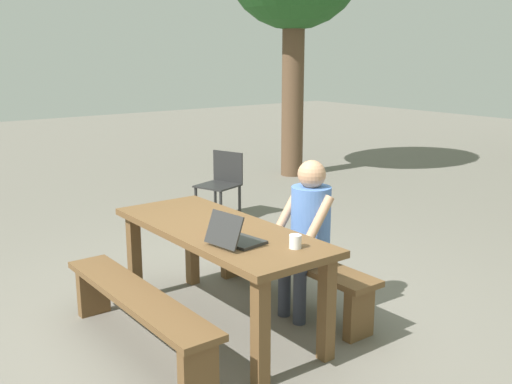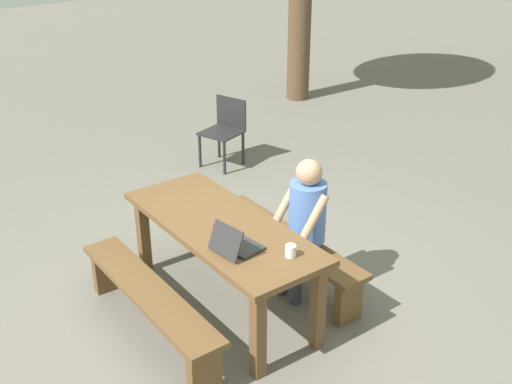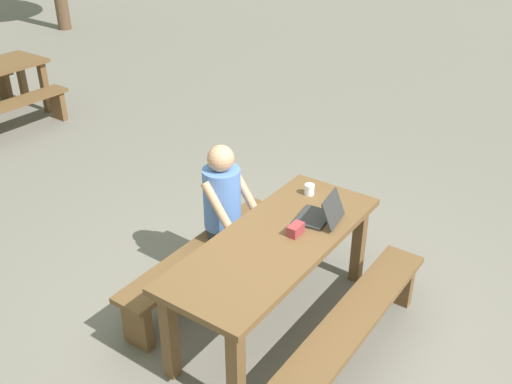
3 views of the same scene
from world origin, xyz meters
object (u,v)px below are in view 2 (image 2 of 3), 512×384
object	(u,v)px
laptop	(235,244)
small_pouch	(222,229)
coffee_mug	(291,251)
person_seated	(304,218)
plastic_chair	(225,129)
picnic_table_front	(222,237)

from	to	relation	value
laptop	small_pouch	distance (m)	0.27
laptop	coffee_mug	distance (m)	0.41
person_seated	laptop	bearing A→B (deg)	-79.06
laptop	plastic_chair	world-z (taller)	laptop
picnic_table_front	plastic_chair	size ratio (longest dim) A/B	2.31
person_seated	plastic_chair	xyz separation A→B (m)	(-2.70, 1.03, -0.27)
plastic_chair	person_seated	bearing A→B (deg)	-39.47
picnic_table_front	laptop	world-z (taller)	laptop
coffee_mug	plastic_chair	size ratio (longest dim) A/B	0.11
coffee_mug	picnic_table_front	bearing A→B (deg)	-169.55
laptop	small_pouch	size ratio (longest dim) A/B	2.58
picnic_table_front	plastic_chair	distance (m)	2.97
laptop	person_seated	distance (m)	0.81
person_seated	coffee_mug	bearing A→B (deg)	-48.73
small_pouch	coffee_mug	bearing A→B (deg)	21.03
small_pouch	person_seated	world-z (taller)	person_seated
coffee_mug	plastic_chair	world-z (taller)	coffee_mug
small_pouch	person_seated	bearing A→B (deg)	81.12
small_pouch	person_seated	xyz separation A→B (m)	(0.11, 0.73, -0.09)
small_pouch	plastic_chair	distance (m)	3.15
laptop	small_pouch	bearing A→B (deg)	-20.73
picnic_table_front	coffee_mug	size ratio (longest dim) A/B	21.18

